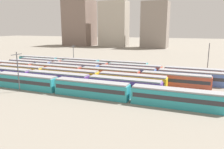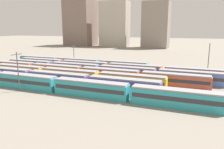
% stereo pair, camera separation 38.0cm
% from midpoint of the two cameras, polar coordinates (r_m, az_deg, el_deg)
% --- Properties ---
extents(ground_plane, '(600.00, 600.00, 0.00)m').
position_cam_midpoint_polar(ground_plane, '(80.86, -19.43, 0.18)').
color(ground_plane, gray).
extents(train_track_0, '(74.70, 3.06, 3.75)m').
position_cam_midpoint_polar(train_track_0, '(55.81, -13.95, -2.55)').
color(train_track_0, teal).
rests_on(train_track_0, ground_plane).
extents(train_track_1, '(55.80, 3.06, 3.75)m').
position_cam_midpoint_polar(train_track_1, '(61.73, -13.56, -1.14)').
color(train_track_1, '#6B429E').
rests_on(train_track_1, ground_plane).
extents(train_track_2, '(55.80, 3.06, 3.75)m').
position_cam_midpoint_polar(train_track_2, '(65.72, -10.67, -0.23)').
color(train_track_2, yellow).
rests_on(train_track_2, ground_plane).
extents(train_track_3, '(74.70, 3.06, 3.75)m').
position_cam_midpoint_polar(train_track_3, '(69.57, -7.71, 0.54)').
color(train_track_3, '#BC4C38').
rests_on(train_track_3, ground_plane).
extents(train_track_4, '(74.70, 3.06, 3.75)m').
position_cam_midpoint_polar(train_track_4, '(72.44, -3.15, 1.09)').
color(train_track_4, '#4C70BC').
rests_on(train_track_4, ground_plane).
extents(train_track_5, '(93.60, 3.06, 3.75)m').
position_cam_midpoint_polar(train_track_5, '(73.65, 5.94, 1.22)').
color(train_track_5, '#BC4C38').
rests_on(train_track_5, ground_plane).
extents(train_track_6, '(55.80, 3.06, 3.75)m').
position_cam_midpoint_polar(train_track_6, '(88.12, -8.74, 2.91)').
color(train_track_6, teal).
rests_on(train_track_6, ground_plane).
extents(catenary_pole_0, '(0.24, 3.20, 9.85)m').
position_cam_midpoint_polar(catenary_pole_0, '(58.81, -22.96, 1.14)').
color(catenary_pole_0, '#4C4C51').
rests_on(catenary_pole_0, ground_plane).
extents(catenary_pole_1, '(0.24, 3.20, 10.74)m').
position_cam_midpoint_polar(catenary_pole_1, '(78.31, 23.81, 3.89)').
color(catenary_pole_1, '#4C4C51').
rests_on(catenary_pole_1, ground_plane).
extents(catenary_pole_3, '(0.24, 3.20, 8.87)m').
position_cam_midpoint_polar(catenary_pole_3, '(92.29, -9.69, 5.20)').
color(catenary_pole_3, '#4C4C51').
rests_on(catenary_pole_3, ground_plane).
extents(distant_building_0, '(23.78, 21.97, 39.34)m').
position_cam_midpoint_polar(distant_building_0, '(203.26, -8.07, 13.00)').
color(distant_building_0, '#7A665B').
rests_on(distant_building_0, ground_plane).
extents(distant_building_1, '(23.52, 13.11, 36.92)m').
position_cam_midpoint_polar(distant_building_1, '(189.21, 0.73, 12.84)').
color(distant_building_1, '#B2A899').
rests_on(distant_building_1, ground_plane).
extents(distant_building_2, '(19.96, 16.35, 35.32)m').
position_cam_midpoint_polar(distant_building_2, '(179.59, 11.36, 12.40)').
color(distant_building_2, gray).
rests_on(distant_building_2, ground_plane).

